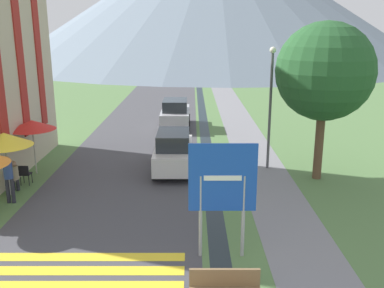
{
  "coord_description": "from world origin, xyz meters",
  "views": [
    {
      "loc": [
        0.42,
        -6.57,
        6.18
      ],
      "look_at": [
        0.45,
        10.0,
        1.7
      ],
      "focal_mm": 40.0,
      "sensor_mm": 36.0,
      "label": 1
    }
  ],
  "objects": [
    {
      "name": "ground_plane",
      "position": [
        0.0,
        20.0,
        0.0
      ],
      "size": [
        160.0,
        160.0,
        0.0
      ],
      "primitive_type": "plane",
      "color": "#517542"
    },
    {
      "name": "road",
      "position": [
        -2.5,
        30.0,
        0.0
      ],
      "size": [
        6.4,
        60.0,
        0.01
      ],
      "color": "#424247",
      "rests_on": "ground_plane"
    },
    {
      "name": "footpath",
      "position": [
        3.6,
        30.0,
        0.0
      ],
      "size": [
        2.2,
        60.0,
        0.01
      ],
      "color": "slate",
      "rests_on": "ground_plane"
    },
    {
      "name": "drainage_channel",
      "position": [
        1.2,
        30.0,
        0.0
      ],
      "size": [
        0.6,
        60.0,
        0.0
      ],
      "color": "black",
      "rests_on": "ground_plane"
    },
    {
      "name": "crosswalk_marking",
      "position": [
        -2.5,
        3.09,
        0.01
      ],
      "size": [
        5.44,
        2.54,
        0.01
      ],
      "color": "yellow",
      "rests_on": "ground_plane"
    },
    {
      "name": "road_sign",
      "position": [
        1.24,
        4.21,
        2.09
      ],
      "size": [
        1.84,
        0.11,
        3.28
      ],
      "color": "#9E9EA3",
      "rests_on": "ground_plane"
    },
    {
      "name": "parked_car_near",
      "position": [
        -0.4,
        11.72,
        0.91
      ],
      "size": [
        1.73,
        4.08,
        1.82
      ],
      "color": "silver",
      "rests_on": "ground_plane"
    },
    {
      "name": "parked_car_far",
      "position": [
        -0.66,
        20.46,
        0.91
      ],
      "size": [
        1.87,
        4.14,
        1.82
      ],
      "color": "#B2B2B7",
      "rests_on": "ground_plane"
    },
    {
      "name": "cafe_chair_far_right",
      "position": [
        -6.37,
        9.85,
        0.51
      ],
      "size": [
        0.4,
        0.4,
        0.85
      ],
      "rotation": [
        0.0,
        0.0,
        0.45
      ],
      "color": "black",
      "rests_on": "ground_plane"
    },
    {
      "name": "cafe_umbrella_middle_yellow",
      "position": [
        -6.56,
        8.77,
        2.21
      ],
      "size": [
        2.07,
        2.07,
        2.46
      ],
      "color": "#B7B2A8",
      "rests_on": "ground_plane"
    },
    {
      "name": "cafe_umbrella_rear_red",
      "position": [
        -6.44,
        11.29,
        2.19
      ],
      "size": [
        2.0,
        2.0,
        2.4
      ],
      "color": "#B7B2A8",
      "rests_on": "ground_plane"
    },
    {
      "name": "person_standing_terrace",
      "position": [
        -6.21,
        8.01,
        1.04
      ],
      "size": [
        0.32,
        0.32,
        1.78
      ],
      "color": "#282833",
      "rests_on": "ground_plane"
    },
    {
      "name": "person_seated_far",
      "position": [
        -6.54,
        9.26,
        0.68
      ],
      "size": [
        0.32,
        0.32,
        1.22
      ],
      "color": "#282833",
      "rests_on": "ground_plane"
    },
    {
      "name": "streetlamp",
      "position": [
        3.88,
        12.09,
        3.2
      ],
      "size": [
        0.28,
        0.28,
        5.43
      ],
      "color": "#515156",
      "rests_on": "ground_plane"
    },
    {
      "name": "tree_by_path",
      "position": [
        5.74,
        10.69,
        4.51
      ],
      "size": [
        3.96,
        3.96,
        6.5
      ],
      "color": "brown",
      "rests_on": "ground_plane"
    }
  ]
}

